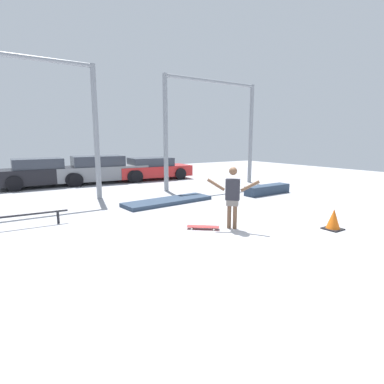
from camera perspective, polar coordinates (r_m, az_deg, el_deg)
ground_plane at (r=7.92m, az=5.42°, el=-6.80°), size 36.00×36.00×0.00m
skateboarder at (r=7.69m, az=7.73°, el=-0.42°), size 0.95×1.05×1.60m
skateboard at (r=7.76m, az=2.11°, el=-6.62°), size 0.77×0.69×0.08m
grind_box at (r=13.00m, az=14.16°, el=0.45°), size 2.21×0.60×0.38m
manual_pad at (r=10.90m, az=-4.58°, el=-1.74°), size 3.42×1.29×0.14m
grind_rail at (r=8.96m, az=-31.58°, el=-4.28°), size 2.82×0.18×0.38m
canopy_support_left at (r=11.74m, az=-30.16°, el=12.66°), size 5.23×0.20×5.01m
canopy_support_right at (r=14.61m, az=3.90°, el=13.19°), size 5.23×0.20×5.01m
parked_car_black at (r=16.21m, az=-26.81°, el=3.25°), size 3.95×1.89×1.38m
parked_car_grey at (r=16.64m, az=-16.98°, el=4.10°), size 4.73×2.30×1.42m
parked_car_red at (r=17.38m, az=-7.48°, el=4.43°), size 4.30×2.16×1.24m
traffic_cone at (r=8.49m, az=25.34°, el=-4.76°), size 0.43×0.43×0.54m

